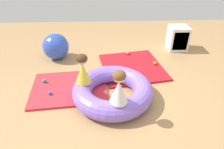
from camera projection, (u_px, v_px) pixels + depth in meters
ground_plane at (121, 95)px, 3.39m from camera, size 8.00×8.00×0.00m
gym_mat_center_rear at (132, 67)px, 4.16m from camera, size 1.40×1.47×0.04m
gym_mat_front at (69, 88)px, 3.54m from camera, size 1.39×1.15×0.04m
inflatable_cushion at (113, 90)px, 3.24m from camera, size 1.31×1.31×0.31m
child_in_yellow at (83, 69)px, 3.06m from camera, size 0.34×0.34×0.49m
child_in_white at (119, 87)px, 2.65m from camera, size 0.28×0.28×0.50m
play_ball_red at (94, 83)px, 3.53m from camera, size 0.10×0.10×0.10m
play_ball_pink at (128, 53)px, 4.57m from camera, size 0.08×0.08×0.08m
play_ball_yellow at (87, 73)px, 3.84m from camera, size 0.09×0.09×0.09m
play_ball_orange at (155, 63)px, 4.17m from camera, size 0.08×0.08×0.08m
play_ball_blue at (50, 93)px, 3.33m from camera, size 0.06×0.06×0.06m
play_ball_teal at (44, 81)px, 3.62m from camera, size 0.07×0.07×0.07m
exercise_ball_large at (56, 47)px, 4.37m from camera, size 0.57×0.57×0.57m
storage_cube at (178, 38)px, 4.78m from camera, size 0.44×0.44×0.56m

